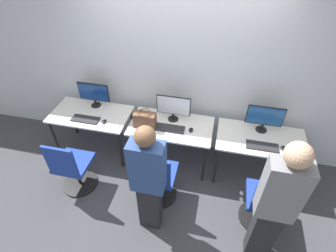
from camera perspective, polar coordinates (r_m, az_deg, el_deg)
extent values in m
plane|color=#3D3D42|center=(3.93, -0.43, -10.81)|extent=(20.00, 20.00, 0.00)
cube|color=silver|center=(3.62, 2.32, 13.05)|extent=(12.00, 0.05, 2.80)
cube|color=silver|center=(4.02, -16.52, 2.49)|extent=(1.15, 0.65, 0.02)
cylinder|color=black|center=(4.33, -23.39, -2.57)|extent=(0.04, 0.04, 0.69)
cylinder|color=black|center=(3.87, -10.31, -5.12)|extent=(0.04, 0.04, 0.69)
cylinder|color=black|center=(4.66, -20.03, 1.89)|extent=(0.04, 0.04, 0.69)
cylinder|color=black|center=(4.24, -7.70, 0.02)|extent=(0.04, 0.04, 0.69)
cylinder|color=black|center=(4.15, -15.36, 4.40)|extent=(0.15, 0.15, 0.01)
cylinder|color=black|center=(4.12, -15.48, 5.00)|extent=(0.04, 0.04, 0.09)
cube|color=black|center=(4.03, -15.90, 7.13)|extent=(0.48, 0.01, 0.29)
cube|color=navy|center=(4.02, -15.95, 7.06)|extent=(0.45, 0.01, 0.27)
cube|color=#262628|center=(3.91, -17.51, 1.42)|extent=(0.40, 0.16, 0.02)
ellipsoid|color=black|center=(3.79, -13.72, 0.96)|extent=(0.06, 0.09, 0.03)
cylinder|color=black|center=(4.03, -18.50, -11.69)|extent=(0.48, 0.48, 0.03)
cylinder|color=black|center=(3.87, -19.16, -9.75)|extent=(0.04, 0.04, 0.39)
cube|color=navy|center=(3.71, -19.89, -7.53)|extent=(0.44, 0.44, 0.05)
cube|color=navy|center=(3.44, -22.37, -7.16)|extent=(0.40, 0.04, 0.44)
cube|color=silver|center=(3.65, 0.68, -0.01)|extent=(1.15, 0.65, 0.02)
cylinder|color=black|center=(3.82, -8.03, -5.54)|extent=(0.04, 0.04, 0.69)
cylinder|color=black|center=(3.66, 7.87, -8.18)|extent=(0.04, 0.04, 0.69)
cylinder|color=black|center=(4.19, -5.61, -0.30)|extent=(0.04, 0.04, 0.69)
cylinder|color=black|center=(4.04, 8.79, -2.45)|extent=(0.04, 0.04, 0.69)
cylinder|color=black|center=(3.74, 1.14, 1.56)|extent=(0.15, 0.15, 0.01)
cylinder|color=black|center=(3.71, 1.15, 2.20)|extent=(0.04, 0.04, 0.09)
cube|color=black|center=(3.60, 1.20, 4.50)|extent=(0.48, 0.01, 0.29)
cube|color=silver|center=(3.60, 1.17, 4.43)|extent=(0.45, 0.01, 0.27)
cube|color=#262628|center=(3.58, 0.42, -0.52)|extent=(0.40, 0.16, 0.02)
ellipsoid|color=black|center=(3.56, 5.03, -0.84)|extent=(0.06, 0.09, 0.03)
cylinder|color=black|center=(3.73, -1.90, -14.42)|extent=(0.48, 0.48, 0.03)
cylinder|color=black|center=(3.56, -1.97, -12.46)|extent=(0.04, 0.04, 0.39)
cube|color=navy|center=(3.39, -2.06, -10.19)|extent=(0.44, 0.44, 0.05)
cube|color=navy|center=(3.07, -3.11, -10.13)|extent=(0.40, 0.04, 0.44)
cube|color=#232328|center=(3.22, -3.89, -16.81)|extent=(0.25, 0.16, 0.73)
cube|color=navy|center=(2.67, -4.54, -8.90)|extent=(0.36, 0.20, 0.63)
sphere|color=brown|center=(2.37, -5.06, -2.29)|extent=(0.21, 0.21, 0.21)
cube|color=silver|center=(3.66, 19.64, -2.75)|extent=(1.15, 0.65, 0.02)
cylinder|color=black|center=(3.66, 10.42, -8.55)|extent=(0.04, 0.04, 0.69)
cylinder|color=black|center=(3.84, 26.44, -10.44)|extent=(0.04, 0.04, 0.69)
cylinder|color=black|center=(4.05, 11.07, -2.79)|extent=(0.04, 0.04, 0.69)
cylinder|color=black|center=(4.21, 25.46, -4.74)|extent=(0.04, 0.04, 0.69)
cylinder|color=black|center=(3.78, 19.60, -0.75)|extent=(0.15, 0.15, 0.01)
cylinder|color=black|center=(3.75, 19.77, -0.14)|extent=(0.04, 0.04, 0.09)
cube|color=black|center=(3.64, 20.39, 2.07)|extent=(0.48, 0.01, 0.29)
cube|color=navy|center=(3.64, 20.40, 1.99)|extent=(0.45, 0.01, 0.27)
cube|color=#262628|center=(3.53, 19.83, -4.16)|extent=(0.40, 0.16, 0.02)
ellipsoid|color=black|center=(3.59, 23.85, -4.47)|extent=(0.06, 0.09, 0.03)
cylinder|color=black|center=(3.71, 18.90, -18.24)|extent=(0.48, 0.48, 0.03)
cylinder|color=black|center=(3.54, 19.65, -16.42)|extent=(0.04, 0.04, 0.39)
cube|color=navy|center=(3.37, 20.50, -14.32)|extent=(0.44, 0.44, 0.05)
cube|color=navy|center=(3.06, 21.78, -14.66)|extent=(0.40, 0.04, 0.44)
cube|color=#232328|center=(3.17, 19.83, -20.92)|extent=(0.25, 0.16, 0.79)
cube|color=slate|center=(2.58, 23.53, -12.77)|extent=(0.36, 0.20, 0.69)
sphere|color=tan|center=(2.26, 26.54, -5.69)|extent=(0.22, 0.22, 0.22)
cube|color=brown|center=(3.57, -5.08, 1.30)|extent=(0.30, 0.14, 0.22)
torus|color=brown|center=(3.49, -5.20, 2.96)|extent=(0.18, 0.18, 0.01)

